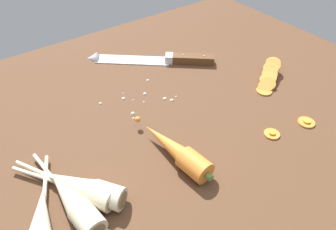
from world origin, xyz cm
name	(u,v)px	position (x,y,z in cm)	size (l,w,h in cm)	color
ground_plane	(163,122)	(0.00, 0.00, -2.00)	(120.00, 90.00, 4.00)	brown
chefs_knife	(148,59)	(9.78, 20.74, 0.65)	(28.69, 24.97, 4.18)	silver
whole_carrot	(176,151)	(-5.00, -11.53, 2.10)	(5.86, 20.40, 4.20)	orange
parsnip_front	(73,201)	(-24.73, -10.43, 1.98)	(5.54, 21.43, 4.00)	beige
parsnip_mid_left	(78,187)	(-22.88, -8.32, 1.98)	(11.94, 18.84, 4.00)	beige
parsnip_mid_right	(84,188)	(-22.21, -9.05, 1.98)	(14.21, 19.10, 4.00)	beige
parsnip_back	(40,228)	(-30.39, -11.94, 1.98)	(10.61, 21.58, 4.00)	beige
carrot_slice_stack	(269,76)	(28.87, -4.75, 1.46)	(11.97, 8.46, 4.42)	orange
carrot_slice_stray_near	(307,122)	(23.17, -19.92, 0.36)	(3.49, 3.49, 0.70)	orange
carrot_slice_stray_mid	(272,133)	(14.50, -17.93, 0.36)	(3.18, 3.18, 0.70)	orange
mince_crumbs	(144,98)	(-0.31, 6.99, 0.40)	(16.09, 10.76, 0.88)	silver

